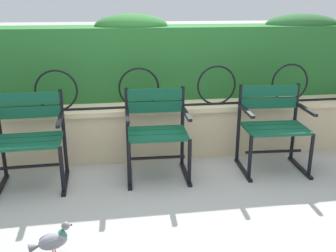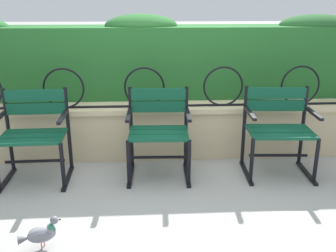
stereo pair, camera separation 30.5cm
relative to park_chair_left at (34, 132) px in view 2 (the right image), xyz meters
name	(u,v)px [view 2 (the right image)]	position (x,y,z in m)	size (l,w,h in m)	color
ground_plane	(169,185)	(1.24, -0.25, -0.46)	(60.00, 60.00, 0.00)	#9E9E99
stone_wall	(164,130)	(1.24, 0.50, -0.17)	(6.75, 0.41, 0.56)	#C6B289
iron_arch_fence	(147,90)	(1.05, 0.43, 0.29)	(6.22, 0.02, 0.42)	black
hedge_row	(163,58)	(1.25, 1.00, 0.53)	(6.62, 0.63, 0.92)	#236028
park_chair_left	(34,132)	(0.00, 0.00, 0.00)	(0.62, 0.54, 0.84)	#0F4C33
park_chair_centre	(159,129)	(1.16, 0.03, 0.00)	(0.60, 0.54, 0.83)	#0F4C33
park_chair_right	(278,127)	(2.31, 0.01, 0.00)	(0.66, 0.56, 0.83)	#0F4C33
pigeon_near_chairs	(41,234)	(0.31, -1.13, -0.35)	(0.28, 0.16, 0.22)	gray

